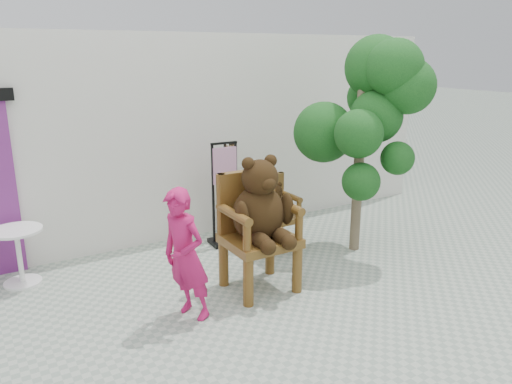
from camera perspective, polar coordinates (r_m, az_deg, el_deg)
ground_plane at (r=5.74m, az=4.00°, el=-12.77°), size 60.00×60.00×0.00m
back_wall at (r=7.88m, az=-8.83°, el=6.56°), size 9.00×1.00×3.00m
chair_big at (r=5.77m, az=0.32°, el=-2.55°), size 0.79×0.85×1.62m
chair_small at (r=7.06m, az=1.93°, el=-1.77°), size 0.60×0.55×1.05m
person at (r=5.19m, az=-8.02°, el=-7.22°), size 0.53×0.62×1.45m
cafe_table at (r=6.67m, az=-25.50°, el=-5.99°), size 0.60×0.60×0.70m
display_stand at (r=7.24m, az=-3.56°, el=-1.55°), size 0.47×0.38×1.51m
stool_bucket at (r=7.59m, az=-3.08°, el=-0.26°), size 0.32×0.32×1.45m
tree at (r=6.85m, az=12.91°, el=9.83°), size 1.57×1.52×2.96m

